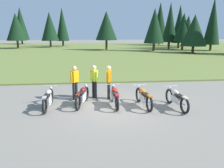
{
  "coord_description": "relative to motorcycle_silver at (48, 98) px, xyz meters",
  "views": [
    {
      "loc": [
        -1.04,
        -9.83,
        3.38
      ],
      "look_at": [
        0.0,
        0.6,
        0.9
      ],
      "focal_mm": 37.02,
      "sensor_mm": 36.0,
      "label": 1
    }
  ],
  "objects": [
    {
      "name": "motorcycle_maroon",
      "position": [
        1.49,
        0.28,
        0.0
      ],
      "size": [
        0.75,
        2.06,
        0.88
      ],
      "color": "black",
      "rests_on": "ground"
    },
    {
      "name": "motorcycle_orange",
      "position": [
        4.22,
        -0.2,
        0.0
      ],
      "size": [
        0.62,
        2.1,
        0.88
      ],
      "color": "black",
      "rests_on": "ground"
    },
    {
      "name": "rider_near_row_end",
      "position": [
        2.77,
        1.14,
        0.51
      ],
      "size": [
        0.27,
        0.55,
        1.67
      ],
      "color": "black",
      "rests_on": "ground"
    },
    {
      "name": "rider_with_back_turned",
      "position": [
        2.06,
        1.36,
        0.51
      ],
      "size": [
        0.38,
        0.48,
        1.67
      ],
      "color": "black",
      "rests_on": "ground"
    },
    {
      "name": "motorcycle_silver",
      "position": [
        0.0,
        0.0,
        0.0
      ],
      "size": [
        0.62,
        2.1,
        0.88
      ],
      "color": "black",
      "rests_on": "ground"
    },
    {
      "name": "motorcycle_cream",
      "position": [
        5.6,
        -0.57,
        0.0
      ],
      "size": [
        0.62,
        2.1,
        0.88
      ],
      "color": "black",
      "rests_on": "ground"
    },
    {
      "name": "ground_plane",
      "position": [
        2.87,
        -0.09,
        -0.44
      ],
      "size": [
        140.0,
        140.0,
        0.0
      ],
      "primitive_type": "plane",
      "color": "gray"
    },
    {
      "name": "rider_in_hivis_vest",
      "position": [
        1.11,
        1.2,
        0.51
      ],
      "size": [
        0.39,
        0.46,
        1.67
      ],
      "color": "black",
      "rests_on": "ground"
    },
    {
      "name": "forest_treeline",
      "position": [
        8.13,
        31.61,
        3.86
      ],
      "size": [
        40.04,
        30.58,
        9.09
      ],
      "color": "#47331E",
      "rests_on": "ground"
    },
    {
      "name": "grass_moorland",
      "position": [
        2.87,
        26.51,
        -0.39
      ],
      "size": [
        80.0,
        44.0,
        0.1
      ],
      "primitive_type": "cube",
      "color": "olive",
      "rests_on": "ground"
    },
    {
      "name": "motorcycle_red",
      "position": [
        2.96,
        0.05,
        0.0
      ],
      "size": [
        0.62,
        2.1,
        0.88
      ],
      "color": "black",
      "rests_on": "ground"
    }
  ]
}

